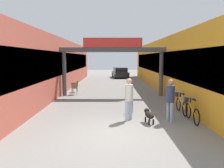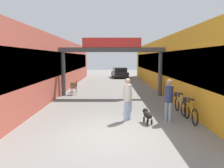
# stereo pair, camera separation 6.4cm
# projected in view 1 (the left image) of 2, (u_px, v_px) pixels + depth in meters

# --- Properties ---
(ground_plane) EXTENTS (80.00, 80.00, 0.00)m
(ground_plane) POSITION_uv_depth(u_px,v_px,m) (112.00, 134.00, 7.59)
(ground_plane) COLOR gray
(storefront_left) EXTENTS (3.00, 26.00, 4.02)m
(storefront_left) POSITION_uv_depth(u_px,v_px,m) (51.00, 65.00, 18.24)
(storefront_left) COLOR #B25142
(storefront_left) RESTS_ON ground_plane
(storefront_right) EXTENTS (3.00, 26.00, 4.02)m
(storefront_right) POSITION_uv_depth(u_px,v_px,m) (172.00, 65.00, 18.29)
(storefront_right) COLOR gold
(storefront_right) RESTS_ON ground_plane
(arcade_sign_gateway) EXTENTS (7.40, 0.47, 3.95)m
(arcade_sign_gateway) POSITION_uv_depth(u_px,v_px,m) (112.00, 55.00, 14.86)
(arcade_sign_gateway) COLOR #4C4C4F
(arcade_sign_gateway) RESTS_ON ground_plane
(pedestrian_with_dog) EXTENTS (0.48, 0.48, 1.78)m
(pedestrian_with_dog) POSITION_uv_depth(u_px,v_px,m) (128.00, 96.00, 9.11)
(pedestrian_with_dog) COLOR #A5BFE0
(pedestrian_with_dog) RESTS_ON ground_plane
(pedestrian_companion) EXTENTS (0.44, 0.44, 1.75)m
(pedestrian_companion) POSITION_uv_depth(u_px,v_px,m) (169.00, 97.00, 8.93)
(pedestrian_companion) COLOR #8C9EB2
(pedestrian_companion) RESTS_ON ground_plane
(dog_on_leash) EXTENTS (0.42, 0.78, 0.55)m
(dog_on_leash) POSITION_uv_depth(u_px,v_px,m) (148.00, 115.00, 8.80)
(dog_on_leash) COLOR black
(dog_on_leash) RESTS_ON ground_plane
(bicycle_orange_nearest) EXTENTS (0.46, 1.69, 0.98)m
(bicycle_orange_nearest) POSITION_uv_depth(u_px,v_px,m) (190.00, 111.00, 9.05)
(bicycle_orange_nearest) COLOR black
(bicycle_orange_nearest) RESTS_ON ground_plane
(bicycle_silver_second) EXTENTS (0.46, 1.69, 0.98)m
(bicycle_silver_second) POSITION_uv_depth(u_px,v_px,m) (180.00, 104.00, 10.42)
(bicycle_silver_second) COLOR black
(bicycle_silver_second) RESTS_ON ground_plane
(bollard_post_metal) EXTENTS (0.10, 0.10, 0.97)m
(bollard_post_metal) POSITION_uv_depth(u_px,v_px,m) (131.00, 102.00, 10.53)
(bollard_post_metal) COLOR gray
(bollard_post_metal) RESTS_ON ground_plane
(cafe_chair_wood_nearer) EXTENTS (0.46, 0.46, 0.89)m
(cafe_chair_wood_nearer) POSITION_uv_depth(u_px,v_px,m) (73.00, 87.00, 15.43)
(cafe_chair_wood_nearer) COLOR gray
(cafe_chair_wood_nearer) RESTS_ON ground_plane
(cafe_chair_wood_farther) EXTENTS (0.50, 0.50, 0.89)m
(cafe_chair_wood_farther) POSITION_uv_depth(u_px,v_px,m) (75.00, 85.00, 16.61)
(cafe_chair_wood_farther) COLOR gray
(cafe_chair_wood_farther) RESTS_ON ground_plane
(parked_car_black) EXTENTS (2.20, 4.17, 1.33)m
(parked_car_black) POSITION_uv_depth(u_px,v_px,m) (119.00, 73.00, 28.81)
(parked_car_black) COLOR black
(parked_car_black) RESTS_ON ground_plane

